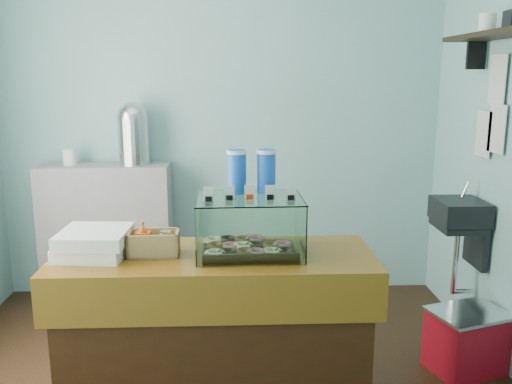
{
  "coord_description": "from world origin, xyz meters",
  "views": [
    {
      "loc": [
        0.1,
        -2.83,
        1.78
      ],
      "look_at": [
        0.21,
        -0.15,
        1.19
      ],
      "focal_mm": 38.0,
      "sensor_mm": 36.0,
      "label": 1
    }
  ],
  "objects_px": {
    "counter": "(216,336)",
    "red_cooler": "(467,341)",
    "display_case": "(249,221)",
    "coffee_urn": "(133,132)"
  },
  "relations": [
    {
      "from": "counter",
      "to": "red_cooler",
      "type": "distance_m",
      "value": 1.58
    },
    {
      "from": "display_case",
      "to": "red_cooler",
      "type": "relative_size",
      "value": 1.03
    },
    {
      "from": "counter",
      "to": "display_case",
      "type": "relative_size",
      "value": 2.99
    },
    {
      "from": "red_cooler",
      "to": "counter",
      "type": "bearing_deg",
      "value": 176.34
    },
    {
      "from": "red_cooler",
      "to": "display_case",
      "type": "bearing_deg",
      "value": 176.73
    },
    {
      "from": "coffee_urn",
      "to": "counter",
      "type": "bearing_deg",
      "value": -67.24
    },
    {
      "from": "display_case",
      "to": "red_cooler",
      "type": "xyz_separation_m",
      "value": [
        1.34,
        0.36,
        -0.87
      ]
    },
    {
      "from": "counter",
      "to": "coffee_urn",
      "type": "relative_size",
      "value": 3.35
    },
    {
      "from": "counter",
      "to": "red_cooler",
      "type": "height_order",
      "value": "counter"
    },
    {
      "from": "display_case",
      "to": "coffee_urn",
      "type": "relative_size",
      "value": 1.12
    }
  ]
}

